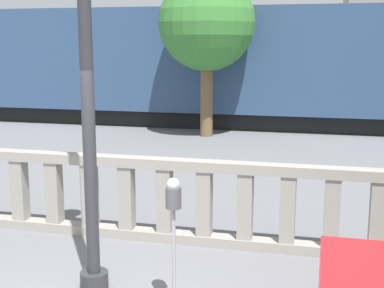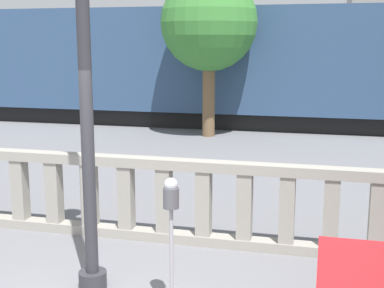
{
  "view_description": "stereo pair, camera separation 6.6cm",
  "coord_description": "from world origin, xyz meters",
  "px_view_note": "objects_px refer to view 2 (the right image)",
  "views": [
    {
      "loc": [
        2.1,
        -4.04,
        2.8
      ],
      "look_at": [
        0.15,
        3.9,
        1.23
      ],
      "focal_mm": 50.0,
      "sensor_mm": 36.0,
      "label": 1
    },
    {
      "loc": [
        2.16,
        -4.03,
        2.8
      ],
      "look_at": [
        0.15,
        3.9,
        1.23
      ],
      "focal_mm": 50.0,
      "sensor_mm": 36.0,
      "label": 2
    }
  ],
  "objects_px": {
    "parking_meter": "(171,205)",
    "tree_right": "(209,23)",
    "train_near": "(178,64)",
    "train_far": "(221,53)"
  },
  "relations": [
    {
      "from": "train_far",
      "to": "train_near",
      "type": "bearing_deg",
      "value": -83.51
    },
    {
      "from": "parking_meter",
      "to": "train_far",
      "type": "height_order",
      "value": "train_far"
    },
    {
      "from": "parking_meter",
      "to": "tree_right",
      "type": "relative_size",
      "value": 0.3
    },
    {
      "from": "train_near",
      "to": "tree_right",
      "type": "distance_m",
      "value": 3.12
    },
    {
      "from": "parking_meter",
      "to": "train_near",
      "type": "distance_m",
      "value": 13.33
    },
    {
      "from": "tree_right",
      "to": "train_far",
      "type": "bearing_deg",
      "value": 100.2
    },
    {
      "from": "train_near",
      "to": "train_far",
      "type": "distance_m",
      "value": 17.74
    },
    {
      "from": "parking_meter",
      "to": "tree_right",
      "type": "height_order",
      "value": "tree_right"
    },
    {
      "from": "train_near",
      "to": "train_far",
      "type": "height_order",
      "value": "train_far"
    },
    {
      "from": "train_near",
      "to": "parking_meter",
      "type": "bearing_deg",
      "value": -74.68
    }
  ]
}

